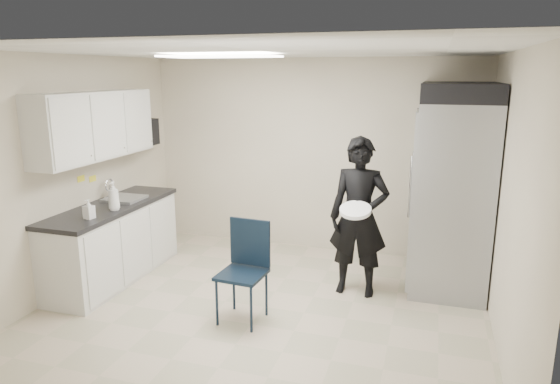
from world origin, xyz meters
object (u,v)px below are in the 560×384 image
(commercial_fridge, at_px, (452,195))
(folding_chair, at_px, (242,275))
(lower_counter, at_px, (114,244))
(man_tuxedo, at_px, (359,217))

(commercial_fridge, xyz_separation_m, folding_chair, (-1.94, -1.61, -0.57))
(commercial_fridge, distance_m, folding_chair, 2.58)
(lower_counter, distance_m, folding_chair, 1.91)
(folding_chair, relative_size, man_tuxedo, 0.55)
(lower_counter, bearing_deg, man_tuxedo, 9.31)
(commercial_fridge, relative_size, man_tuxedo, 1.20)
(commercial_fridge, bearing_deg, man_tuxedo, -147.47)
(man_tuxedo, bearing_deg, lower_counter, -170.04)
(lower_counter, bearing_deg, folding_chair, -16.15)
(lower_counter, height_order, folding_chair, folding_chair)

